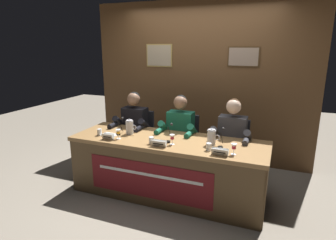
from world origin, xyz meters
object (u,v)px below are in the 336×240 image
Objects in this scene: panelist_center at (179,133)px; water_cup_center at (151,141)px; panelist_left at (133,127)px; chair_right at (232,153)px; juice_glass_left at (118,132)px; juice_glass_right at (234,147)px; microphone_left at (120,129)px; juice_glass_center at (172,138)px; water_cup_left at (100,132)px; water_cup_right at (209,147)px; nameplate_left at (108,136)px; document_stack_left at (110,135)px; conference_table at (165,160)px; nameplate_center at (159,143)px; microphone_center at (169,136)px; nameplate_right at (220,152)px; microphone_right at (221,141)px; water_pitcher_left_side at (130,127)px; chair_center at (183,147)px; chair_left at (139,141)px; panelist_right at (231,139)px; water_pitcher_right_side at (212,137)px.

water_cup_center is (-0.12, -0.63, 0.07)m from panelist_center.
panelist_left is 1.49m from chair_right.
juice_glass_left and juice_glass_right have the same top height.
juice_glass_center is (0.80, -0.12, 0.01)m from microphone_left.
water_cup_left is 1.47m from water_cup_right.
water_cup_left reaches higher than nameplate_left.
panelist_center reaches higher than water_cup_center.
juice_glass_left is at bearing -23.75° from document_stack_left.
document_stack_left reaches higher than conference_table.
nameplate_left is at bearing -177.35° from juice_glass_right.
panelist_center is 10.01× the size of juice_glass_center.
conference_table is at bearing 15.42° from nameplate_left.
microphone_center reaches higher than nameplate_center.
nameplate_right is 0.27m from microphone_right.
microphone_center is (0.17, 0.15, 0.04)m from water_cup_center.
microphone_center is (0.64, 0.14, -0.01)m from juice_glass_left.
water_cup_center is (0.57, 0.06, -0.00)m from nameplate_left.
juice_glass_right is (1.58, -0.62, 0.11)m from panelist_left.
water_cup_center is 0.40× the size of water_pitcher_left_side.
microphone_center reaches higher than juice_glass_right.
water_cup_right is 1.35m from document_stack_left.
chair_center reaches higher than water_cup_center.
panelist_center is 14.61× the size of water_cup_right.
water_cup_center is (0.60, -0.83, 0.34)m from chair_left.
microphone_left is 0.81m from panelist_center.
nameplate_center is at bearing -131.81° from juice_glass_center.
document_stack_left is at bearing 156.25° from juice_glass_left.
panelist_right reaches higher than conference_table.
panelist_left and panelist_right have the same top height.
juice_glass_right is (0.86, -0.62, 0.11)m from panelist_center.
nameplate_right is (1.42, -0.01, 0.00)m from nameplate_left.
juice_glass_left is (0.14, -0.82, 0.39)m from chair_left.
juice_glass_right is 1.43m from water_pitcher_left_side.
conference_table is at bearing 2.70° from document_stack_left.
chair_center is 0.74× the size of panelist_right.
panelist_center is (0.00, 0.50, 0.22)m from conference_table.
conference_table is at bearing 152.76° from juice_glass_center.
nameplate_right is at bearing -4.29° from water_cup_left.
microphone_center is (0.95, 0.10, 0.04)m from water_cup_left.
microphone_right is (0.63, 0.04, 0.00)m from microphone_center.
nameplate_center is at bearing -101.22° from microphone_center.
juice_glass_center is (0.12, 0.13, 0.05)m from nameplate_center.
panelist_right is (0.85, 0.63, -0.07)m from water_cup_center.
microphone_left is 1.03× the size of water_pitcher_right_side.
juice_glass_center is 0.62m from nameplate_right.
microphone_left is (-0.67, 0.06, 0.32)m from conference_table.
juice_glass_left is 1.17m from water_pitcher_right_side.
water_cup_right reaches higher than nameplate_left.
panelist_left reaches higher than water_cup_left.
nameplate_center is 0.64m from water_pitcher_left_side.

